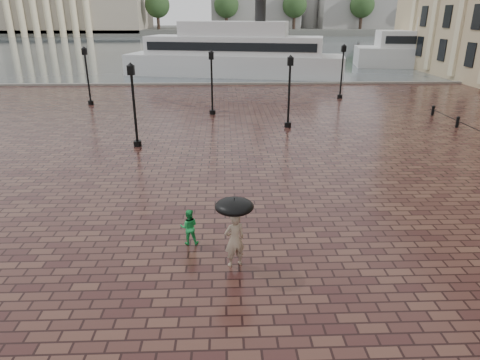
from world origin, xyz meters
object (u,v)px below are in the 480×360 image
object	(u,v)px
child_pedestrian	(189,227)
ferry_near	(234,54)
street_lamps	(217,83)
adult_pedestrian	(234,240)
ferry_far	(460,47)

from	to	relation	value
child_pedestrian	ferry_near	xyz separation A→B (m)	(2.42, 40.01, 1.91)
street_lamps	child_pedestrian	world-z (taller)	street_lamps
child_pedestrian	ferry_near	distance (m)	40.13
adult_pedestrian	ferry_far	bearing A→B (deg)	-144.66
street_lamps	adult_pedestrian	bearing A→B (deg)	-87.95
ferry_near	ferry_far	bearing A→B (deg)	25.59
street_lamps	adult_pedestrian	distance (m)	20.00
child_pedestrian	adult_pedestrian	bearing A→B (deg)	134.13
street_lamps	adult_pedestrian	world-z (taller)	street_lamps
adult_pedestrian	ferry_far	xyz separation A→B (m)	(31.72, 48.32, 1.83)
child_pedestrian	ferry_far	world-z (taller)	ferry_far
ferry_near	ferry_far	distance (m)	31.50
adult_pedestrian	ferry_near	world-z (taller)	ferry_near
street_lamps	ferry_near	world-z (taller)	ferry_near
street_lamps	child_pedestrian	bearing A→B (deg)	-92.16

